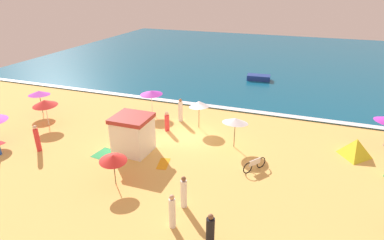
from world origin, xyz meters
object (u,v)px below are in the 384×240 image
(beachgoer_8, at_px, (181,111))
(beachgoer_1, at_px, (172,212))
(lifeguard_cabana, at_px, (133,134))
(beachgoer_10, at_px, (167,122))
(beach_umbrella_5, at_px, (45,103))
(small_boat_0, at_px, (259,78))
(beach_umbrella_2, at_px, (113,158))
(beach_tent, at_px, (356,147))
(beach_umbrella_6, at_px, (235,121))
(beachgoer_9, at_px, (121,127))
(beachgoer_0, at_px, (37,139))
(beachgoer_7, at_px, (184,192))
(beachgoer_3, at_px, (210,230))
(beach_umbrella_8, at_px, (39,93))
(beach_umbrella_3, at_px, (151,93))
(parked_bicycle, at_px, (255,165))
(beach_umbrella_7, at_px, (199,104))

(beachgoer_8, bearing_deg, beachgoer_1, -70.09)
(lifeguard_cabana, relative_size, beachgoer_10, 1.64)
(beach_umbrella_5, height_order, small_boat_0, beach_umbrella_5)
(beach_umbrella_2, height_order, beachgoer_8, beach_umbrella_2)
(beach_umbrella_5, xyz_separation_m, beach_tent, (22.29, 3.04, -1.31))
(small_boat_0, bearing_deg, beachgoer_10, -106.03)
(beach_umbrella_2, relative_size, small_boat_0, 0.83)
(beach_umbrella_6, xyz_separation_m, beachgoer_9, (-8.08, -1.29, -1.21))
(beachgoer_0, bearing_deg, beachgoer_8, 47.69)
(beach_umbrella_5, xyz_separation_m, beachgoer_7, (13.62, -5.58, -1.06))
(beachgoer_3, bearing_deg, lifeguard_cabana, 139.57)
(beachgoer_8, distance_m, small_boat_0, 14.21)
(beach_umbrella_5, xyz_separation_m, beachgoer_8, (9.50, 4.35, -1.00))
(beach_umbrella_8, bearing_deg, beach_umbrella_2, -30.76)
(beach_umbrella_3, bearing_deg, beachgoer_7, -56.45)
(beachgoer_7, bearing_deg, beach_umbrella_8, 155.04)
(lifeguard_cabana, height_order, small_boat_0, lifeguard_cabana)
(beach_umbrella_5, relative_size, parked_bicycle, 1.46)
(beachgoer_10, bearing_deg, beachgoer_7, -60.78)
(beachgoer_3, height_order, beachgoer_8, beachgoer_8)
(beachgoer_9, bearing_deg, beachgoer_0, -138.39)
(beach_umbrella_6, xyz_separation_m, beachgoer_0, (-12.22, -4.97, -1.08))
(beach_umbrella_2, relative_size, beachgoer_8, 1.13)
(beach_umbrella_3, xyz_separation_m, beach_umbrella_6, (7.96, -3.49, 0.07))
(beach_umbrella_3, xyz_separation_m, beach_tent, (15.66, -1.93, -1.32))
(beach_umbrella_5, distance_m, beach_tent, 22.53)
(beach_umbrella_2, xyz_separation_m, beach_umbrella_6, (5.27, 6.56, 0.28))
(beachgoer_10, xyz_separation_m, small_boat_0, (4.48, 15.60, -0.35))
(beach_umbrella_7, bearing_deg, beach_umbrella_3, 163.99)
(beachgoer_3, relative_size, small_boat_0, 0.60)
(beach_umbrella_7, relative_size, parked_bicycle, 1.52)
(beach_tent, height_order, small_boat_0, beach_tent)
(beachgoer_9, bearing_deg, lifeguard_cabana, -39.45)
(beach_umbrella_6, bearing_deg, beach_umbrella_8, 178.75)
(beachgoer_1, bearing_deg, beach_umbrella_2, 154.89)
(beach_umbrella_5, xyz_separation_m, small_boat_0, (13.70, 17.91, -1.52))
(small_boat_0, bearing_deg, beachgoer_3, -85.75)
(beach_umbrella_3, distance_m, beachgoer_1, 14.02)
(beach_umbrella_3, relative_size, beachgoer_10, 1.72)
(beach_tent, xyz_separation_m, beachgoer_7, (-8.67, -8.61, 0.26))
(beach_umbrella_3, height_order, beachgoer_3, beach_umbrella_3)
(beach_umbrella_7, distance_m, beachgoer_10, 2.78)
(beachgoer_0, distance_m, beachgoer_10, 8.97)
(beach_umbrella_6, relative_size, beachgoer_9, 1.42)
(beach_umbrella_7, distance_m, beach_umbrella_8, 13.76)
(beachgoer_7, bearing_deg, beach_umbrella_6, 82.18)
(beach_umbrella_5, distance_m, beachgoer_7, 14.76)
(beach_umbrella_6, bearing_deg, beachgoer_9, -170.92)
(beach_tent, bearing_deg, beachgoer_9, -169.77)
(beach_umbrella_5, relative_size, beachgoer_3, 1.40)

